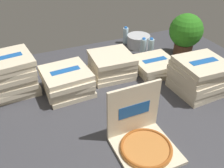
{
  "coord_description": "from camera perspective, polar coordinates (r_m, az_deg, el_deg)",
  "views": [
    {
      "loc": [
        -0.69,
        -1.42,
        1.27
      ],
      "look_at": [
        -0.02,
        0.1,
        0.14
      ],
      "focal_mm": 38.94,
      "sensor_mm": 36.0,
      "label": 1
    }
  ],
  "objects": [
    {
      "name": "water_bottle_1",
      "position": [
        3.02,
        3.22,
        11.32
      ],
      "size": [
        0.06,
        0.06,
        0.21
      ],
      "color": "silver",
      "rests_on": "ground_plane"
    },
    {
      "name": "ground_plane",
      "position": [
        2.03,
        1.54,
        -4.86
      ],
      "size": [
        3.2,
        2.4,
        0.02
      ],
      "primitive_type": "cube",
      "color": "#38383D"
    },
    {
      "name": "open_pizza_box",
      "position": [
        1.65,
        7.19,
        -12.48
      ],
      "size": [
        0.38,
        0.39,
        0.41
      ],
      "color": "beige",
      "rests_on": "ground_plane"
    },
    {
      "name": "pizza_stack_center_far",
      "position": [
        2.13,
        -10.48,
        0.59
      ],
      "size": [
        0.41,
        0.42,
        0.22
      ],
      "color": "beige",
      "rests_on": "ground_plane"
    },
    {
      "name": "pizza_stack_left_far",
      "position": [
        2.36,
        -0.11,
        4.62
      ],
      "size": [
        0.43,
        0.43,
        0.21
      ],
      "color": "beige",
      "rests_on": "ground_plane"
    },
    {
      "name": "pizza_stack_right_near",
      "position": [
        2.22,
        19.71,
        1.69
      ],
      "size": [
        0.41,
        0.41,
        0.3
      ],
      "color": "beige",
      "rests_on": "ground_plane"
    },
    {
      "name": "water_bottle_2",
      "position": [
        2.75,
        9.1,
        8.52
      ],
      "size": [
        0.06,
        0.06,
        0.21
      ],
      "color": "silver",
      "rests_on": "ground_plane"
    },
    {
      "name": "water_bottle_0",
      "position": [
        2.74,
        7.36,
        8.6
      ],
      "size": [
        0.06,
        0.06,
        0.21
      ],
      "color": "silver",
      "rests_on": "ground_plane"
    },
    {
      "name": "potted_plant",
      "position": [
        2.75,
        16.91,
        11.42
      ],
      "size": [
        0.35,
        0.35,
        0.47
      ],
      "color": "#513323",
      "rests_on": "ground_plane"
    },
    {
      "name": "ice_bucket",
      "position": [
        2.95,
        6.22,
        9.99
      ],
      "size": [
        0.27,
        0.27,
        0.14
      ],
      "primitive_type": "cylinder",
      "color": "#B7BABF",
      "rests_on": "ground_plane"
    },
    {
      "name": "pizza_stack_left_near",
      "position": [
        2.25,
        -22.72,
        2.06
      ],
      "size": [
        0.44,
        0.43,
        0.34
      ],
      "color": "beige",
      "rests_on": "ground_plane"
    },
    {
      "name": "pizza_stack_right_far",
      "position": [
        2.46,
        10.05,
        4.35
      ],
      "size": [
        0.42,
        0.41,
        0.13
      ],
      "color": "beige",
      "rests_on": "ground_plane"
    }
  ]
}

